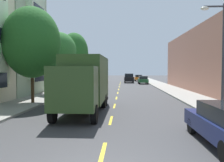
% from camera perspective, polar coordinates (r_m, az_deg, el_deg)
% --- Properties ---
extents(ground_plane, '(160.00, 160.00, 0.00)m').
position_cam_1_polar(ground_plane, '(35.58, 1.70, -1.64)').
color(ground_plane, '#38383A').
extents(sidewalk_left, '(3.20, 120.00, 0.14)m').
position_cam_1_polar(sidewalk_left, '(34.46, -10.25, -1.70)').
color(sidewalk_left, '#99968E').
rests_on(sidewalk_left, ground_plane).
extents(sidewalk_right, '(3.20, 120.00, 0.14)m').
position_cam_1_polar(sidewalk_right, '(34.19, 13.63, -1.77)').
color(sidewalk_right, '#99968E').
rests_on(sidewalk_right, ground_plane).
extents(lane_centerline_dashes, '(0.14, 47.20, 0.01)m').
position_cam_1_polar(lane_centerline_dashes, '(30.10, 1.51, -2.42)').
color(lane_centerline_dashes, yellow).
rests_on(lane_centerline_dashes, ground_plane).
extents(street_tree_second, '(4.38, 4.38, 7.39)m').
position_cam_1_polar(street_tree_second, '(19.47, -18.75, 8.77)').
color(street_tree_second, '#47331E').
rests_on(street_tree_second, sidewalk_left).
extents(street_tree_third, '(3.72, 3.72, 6.69)m').
position_cam_1_polar(street_tree_third, '(26.86, -12.57, 7.04)').
color(street_tree_third, '#47331E').
rests_on(street_tree_third, sidewalk_left).
extents(street_tree_farthest, '(4.03, 4.03, 7.85)m').
position_cam_1_polar(street_tree_farthest, '(34.47, -9.12, 6.80)').
color(street_tree_farthest, '#47331E').
rests_on(street_tree_farthest, sidewalk_left).
extents(street_lamp, '(1.35, 0.28, 6.12)m').
position_cam_1_polar(street_lamp, '(14.23, 24.68, 6.65)').
color(street_lamp, '#38383D').
rests_on(street_lamp, sidewalk_right).
extents(delivery_box_truck, '(2.48, 8.16, 3.55)m').
position_cam_1_polar(delivery_box_truck, '(15.25, -6.51, 0.09)').
color(delivery_box_truck, '#2D471E').
rests_on(delivery_box_truck, ground_plane).
extents(parked_hatchback_forest, '(1.81, 4.03, 1.50)m').
position_cam_1_polar(parked_hatchback_forest, '(45.67, 7.46, 0.25)').
color(parked_hatchback_forest, '#194C28').
rests_on(parked_hatchback_forest, ground_plane).
extents(parked_suv_champagne, '(2.08, 4.85, 1.93)m').
position_cam_1_polar(parked_suv_champagne, '(54.09, -2.63, 0.89)').
color(parked_suv_champagne, tan).
rests_on(parked_suv_champagne, ground_plane).
extents(parked_wagon_charcoal, '(1.95, 4.75, 1.50)m').
position_cam_1_polar(parked_wagon_charcoal, '(23.22, -9.91, -1.99)').
color(parked_wagon_charcoal, '#333338').
rests_on(parked_wagon_charcoal, ground_plane).
extents(parked_hatchback_orange, '(1.82, 4.03, 1.50)m').
position_cam_1_polar(parked_hatchback_orange, '(57.72, 6.34, 0.76)').
color(parked_hatchback_orange, orange).
rests_on(parked_hatchback_orange, ground_plane).
extents(moving_black_sedan, '(1.95, 4.80, 1.93)m').
position_cam_1_polar(moving_black_sedan, '(49.83, 4.09, 0.73)').
color(moving_black_sedan, black).
rests_on(moving_black_sedan, ground_plane).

